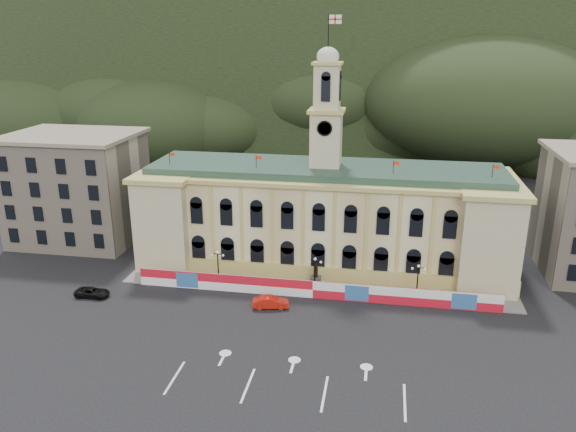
% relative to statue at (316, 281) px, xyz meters
% --- Properties ---
extents(ground, '(260.00, 260.00, 0.00)m').
position_rel_statue_xyz_m(ground, '(0.00, -18.00, -1.19)').
color(ground, black).
rests_on(ground, ground).
extents(lane_markings, '(26.00, 10.00, 0.02)m').
position_rel_statue_xyz_m(lane_markings, '(0.00, -23.00, -1.18)').
color(lane_markings, white).
rests_on(lane_markings, ground).
extents(hill_ridge, '(230.00, 80.00, 64.00)m').
position_rel_statue_xyz_m(hill_ridge, '(0.03, 103.99, 18.30)').
color(hill_ridge, black).
rests_on(hill_ridge, ground).
extents(city_hall, '(56.20, 17.60, 37.10)m').
position_rel_statue_xyz_m(city_hall, '(0.00, 9.63, 6.66)').
color(city_hall, beige).
rests_on(city_hall, ground).
extents(side_building_left, '(21.00, 17.00, 18.60)m').
position_rel_statue_xyz_m(side_building_left, '(-43.00, 12.93, 8.14)').
color(side_building_left, '#BAA88F').
rests_on(side_building_left, ground).
extents(hoarding_fence, '(50.00, 0.44, 2.50)m').
position_rel_statue_xyz_m(hoarding_fence, '(0.06, -2.93, 0.06)').
color(hoarding_fence, red).
rests_on(hoarding_fence, ground).
extents(pavement, '(56.00, 5.50, 0.16)m').
position_rel_statue_xyz_m(pavement, '(0.00, -0.25, -1.11)').
color(pavement, slate).
rests_on(pavement, ground).
extents(statue, '(1.40, 1.40, 3.72)m').
position_rel_statue_xyz_m(statue, '(0.00, 0.00, 0.00)').
color(statue, '#595651').
rests_on(statue, ground).
extents(lamp_left, '(1.96, 0.44, 5.15)m').
position_rel_statue_xyz_m(lamp_left, '(-14.00, -1.00, 1.89)').
color(lamp_left, black).
rests_on(lamp_left, ground).
extents(lamp_center, '(1.96, 0.44, 5.15)m').
position_rel_statue_xyz_m(lamp_center, '(0.00, -1.00, 1.89)').
color(lamp_center, black).
rests_on(lamp_center, ground).
extents(lamp_right, '(1.96, 0.44, 5.15)m').
position_rel_statue_xyz_m(lamp_right, '(14.00, -1.00, 1.89)').
color(lamp_right, black).
rests_on(lamp_right, ground).
extents(red_sedan, '(3.47, 5.41, 1.57)m').
position_rel_statue_xyz_m(red_sedan, '(-5.13, -6.80, -0.40)').
color(red_sedan, '#B7180D').
rests_on(red_sedan, ground).
extents(black_suv, '(2.47, 4.86, 1.31)m').
position_rel_statue_xyz_m(black_suv, '(-30.00, -7.94, -0.53)').
color(black_suv, black).
rests_on(black_suv, ground).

